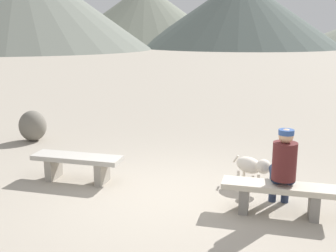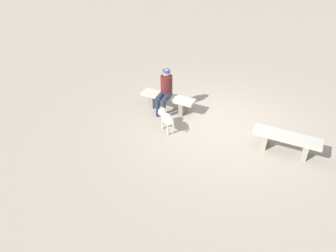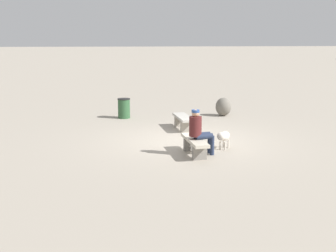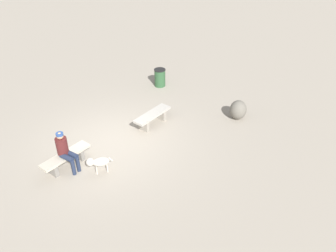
% 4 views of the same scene
% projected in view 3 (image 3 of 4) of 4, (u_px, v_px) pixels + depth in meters
% --- Properties ---
extents(ground, '(210.00, 210.00, 0.06)m').
position_uv_depth(ground, '(187.00, 142.00, 13.48)').
color(ground, '#9E9384').
extents(bench_left, '(1.54, 0.58, 0.44)m').
position_uv_depth(bench_left, '(183.00, 120.00, 15.05)').
color(bench_left, gray).
rests_on(bench_left, ground).
extents(bench_right, '(1.57, 0.54, 0.43)m').
position_uv_depth(bench_right, '(195.00, 143.00, 11.84)').
color(bench_right, gray).
rests_on(bench_right, ground).
extents(seated_person, '(0.41, 0.66, 1.20)m').
position_uv_depth(seated_person, '(199.00, 129.00, 11.76)').
color(seated_person, '#511E1E').
rests_on(seated_person, ground).
extents(dog, '(0.66, 0.49, 0.52)m').
position_uv_depth(dog, '(224.00, 136.00, 12.41)').
color(dog, beige).
rests_on(dog, ground).
extents(trash_bin, '(0.47, 0.47, 0.73)m').
position_uv_depth(trash_bin, '(124.00, 108.00, 17.04)').
color(trash_bin, '#2D5633').
rests_on(trash_bin, ground).
extents(boulder, '(0.81, 0.80, 0.70)m').
position_uv_depth(boulder, '(223.00, 107.00, 17.54)').
color(boulder, '#6B665B').
rests_on(boulder, ground).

